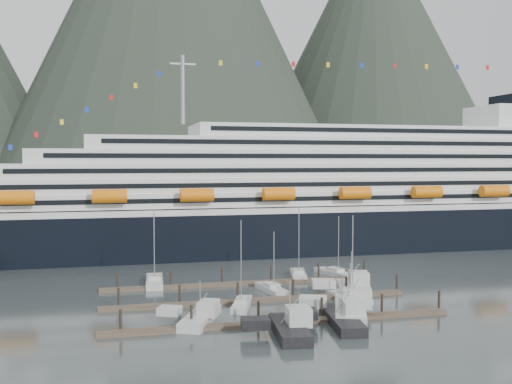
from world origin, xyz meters
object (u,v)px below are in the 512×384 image
at_px(sailboat_f, 298,275).
at_px(trawler_e, 350,288).
at_px(sailboat_g, 335,273).
at_px(trawler_a, 199,316).
at_px(sailboat_e, 155,282).
at_px(sailboat_h, 349,298).
at_px(cruise_ship, 342,199).
at_px(sailboat_b, 242,305).
at_px(trawler_c, 341,318).
at_px(trawler_d, 349,308).
at_px(sailboat_c, 272,290).
at_px(trawler_b, 289,328).

distance_m(sailboat_f, trawler_e, 16.01).
bearing_deg(sailboat_g, trawler_a, 113.71).
height_order(sailboat_e, sailboat_h, sailboat_h).
bearing_deg(sailboat_f, cruise_ship, -19.33).
xyz_separation_m(sailboat_f, sailboat_g, (7.28, 0.00, -0.03)).
xyz_separation_m(sailboat_e, sailboat_f, (26.60, 0.00, -0.01)).
relative_size(sailboat_b, trawler_c, 0.97).
relative_size(sailboat_g, trawler_e, 0.94).
distance_m(sailboat_b, trawler_d, 15.93).
distance_m(cruise_ship, sailboat_g, 40.03).
relative_size(sailboat_c, sailboat_f, 0.78).
height_order(sailboat_b, trawler_e, sailboat_b).
bearing_deg(sailboat_f, sailboat_b, 156.19).
bearing_deg(trawler_c, sailboat_b, 49.97).
xyz_separation_m(sailboat_g, trawler_a, (-29.95, -26.43, 0.43)).
relative_size(sailboat_h, trawler_e, 1.11).
distance_m(sailboat_b, trawler_e, 19.59).
height_order(sailboat_f, sailboat_g, sailboat_f).
height_order(sailboat_b, trawler_d, sailboat_b).
relative_size(sailboat_g, trawler_c, 0.85).
relative_size(trawler_a, trawler_b, 0.99).
bearing_deg(cruise_ship, sailboat_h, -111.16).
bearing_deg(sailboat_f, trawler_d, -169.46).
distance_m(cruise_ship, sailboat_c, 56.52).
distance_m(cruise_ship, trawler_c, 73.14).
bearing_deg(sailboat_h, trawler_e, -39.11).
relative_size(sailboat_b, trawler_d, 0.95).
distance_m(sailboat_c, trawler_d, 18.41).
bearing_deg(trawler_c, sailboat_g, -11.72).
distance_m(sailboat_b, sailboat_h, 17.08).
bearing_deg(trawler_e, sailboat_h, 168.47).
xyz_separation_m(sailboat_e, trawler_e, (30.45, -15.53, 0.53)).
bearing_deg(trawler_b, cruise_ship, -19.97).
xyz_separation_m(sailboat_g, sailboat_h, (-5.47, -19.69, 0.03)).
bearing_deg(sailboat_f, trawler_a, 153.37).
height_order(trawler_b, trawler_e, trawler_e).
bearing_deg(sailboat_e, trawler_a, -167.11).
height_order(sailboat_e, trawler_c, sailboat_e).
xyz_separation_m(sailboat_f, sailboat_h, (1.81, -19.69, 0.00)).
bearing_deg(sailboat_f, trawler_b, 174.03).
xyz_separation_m(sailboat_g, trawler_d, (-8.96, -27.98, 0.60)).
height_order(sailboat_b, trawler_c, sailboat_b).
xyz_separation_m(cruise_ship, sailboat_g, (-15.68, -34.95, -11.64)).
distance_m(sailboat_g, sailboat_h, 20.44).
distance_m(sailboat_f, sailboat_h, 19.77).
relative_size(sailboat_e, sailboat_h, 1.00).
bearing_deg(sailboat_c, sailboat_f, -45.19).
xyz_separation_m(sailboat_b, sailboat_g, (22.56, 19.70, -0.01)).
bearing_deg(trawler_d, sailboat_g, 3.61).
distance_m(sailboat_c, sailboat_e, 21.34).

